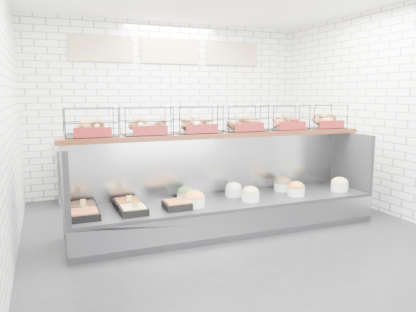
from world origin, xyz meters
name	(u,v)px	position (x,y,z in m)	size (l,w,h in m)	color
ground	(236,236)	(0.00, 0.00, 0.00)	(5.50, 5.50, 0.00)	black
room_shell	(218,70)	(0.00, 0.60, 2.06)	(5.02, 5.51, 3.01)	white
display_case	(224,204)	(-0.01, 0.34, 0.33)	(4.00, 0.90, 1.20)	black
bagel_shelf	(221,123)	(0.00, 0.52, 1.38)	(4.10, 0.50, 0.40)	#3F1A0D
prep_counter	(176,167)	(-0.01, 2.43, 0.47)	(4.00, 0.60, 1.20)	#93969B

